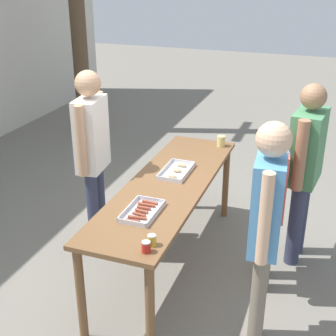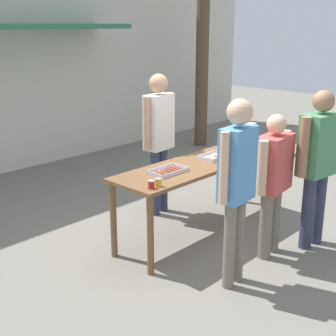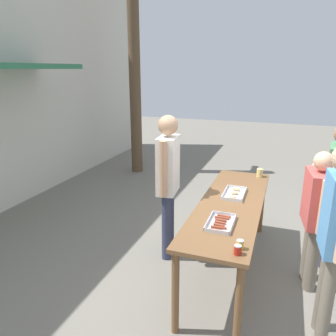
{
  "view_description": "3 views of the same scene",
  "coord_description": "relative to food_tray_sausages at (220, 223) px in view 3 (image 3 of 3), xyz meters",
  "views": [
    {
      "loc": [
        -3.59,
        -1.31,
        2.73
      ],
      "look_at": [
        0.0,
        0.0,
        1.04
      ],
      "focal_mm": 50.0,
      "sensor_mm": 36.0,
      "label": 1
    },
    {
      "loc": [
        -4.1,
        -3.31,
        2.43
      ],
      "look_at": [
        -0.59,
        0.0,
        0.94
      ],
      "focal_mm": 50.0,
      "sensor_mm": 36.0,
      "label": 2
    },
    {
      "loc": [
        -3.52,
        -0.51,
        2.36
      ],
      "look_at": [
        0.08,
        0.8,
        1.2
      ],
      "focal_mm": 35.0,
      "sensor_mm": 36.0,
      "label": 3
    }
  ],
  "objects": [
    {
      "name": "beer_cup",
      "position": [
        1.66,
        -0.23,
        0.04
      ],
      "size": [
        0.09,
        0.09,
        0.12
      ],
      "color": "#DBC67A",
      "rests_on": "serving_table"
    },
    {
      "name": "condiment_jar_mustard",
      "position": [
        -0.49,
        -0.24,
        0.03
      ],
      "size": [
        0.06,
        0.06,
        0.08
      ],
      "color": "#B22319",
      "rests_on": "serving_table"
    },
    {
      "name": "condiment_jar_ketchup",
      "position": [
        -0.4,
        -0.25,
        0.03
      ],
      "size": [
        0.06,
        0.06,
        0.08
      ],
      "color": "gold",
      "rests_on": "serving_table"
    },
    {
      "name": "person_customer_waiting_in_line",
      "position": [
        0.64,
        -0.91,
        0.01
      ],
      "size": [
        0.66,
        0.31,
        1.56
      ],
      "rotation": [
        0.0,
        0.0,
        3.26
      ],
      "color": "#756B5B",
      "rests_on": "ground"
    },
    {
      "name": "ground_plane",
      "position": [
        0.59,
        -0.01,
        -0.91
      ],
      "size": [
        24.0,
        24.0,
        0.0
      ],
      "primitive_type": "plane",
      "color": "slate"
    },
    {
      "name": "utility_pole",
      "position": [
        3.92,
        2.77,
        1.75
      ],
      "size": [
        1.1,
        0.26,
        5.19
      ],
      "color": "brown",
      "rests_on": "ground"
    },
    {
      "name": "serving_table",
      "position": [
        0.59,
        -0.01,
        -0.12
      ],
      "size": [
        2.43,
        0.69,
        0.89
      ],
      "color": "brown",
      "rests_on": "ground"
    },
    {
      "name": "person_server_behind_table",
      "position": [
        0.67,
        0.79,
        0.22
      ],
      "size": [
        0.57,
        0.26,
        1.85
      ],
      "rotation": [
        0.0,
        0.0,
        0.11
      ],
      "color": "#333851",
      "rests_on": "ground"
    },
    {
      "name": "food_tray_buns",
      "position": [
        0.84,
        -0.0,
        0.0
      ],
      "size": [
        0.45,
        0.25,
        0.05
      ],
      "color": "silver",
      "rests_on": "serving_table"
    },
    {
      "name": "food_tray_sausages",
      "position": [
        0.0,
        0.0,
        0.0
      ],
      "size": [
        0.42,
        0.25,
        0.04
      ],
      "color": "silver",
      "rests_on": "serving_table"
    },
    {
      "name": "person_customer_holding_hotdog",
      "position": [
        -0.13,
        -0.99,
        0.2
      ],
      "size": [
        0.54,
        0.24,
        1.81
      ],
      "rotation": [
        0.0,
        0.0,
        3.22
      ],
      "color": "#756B5B",
      "rests_on": "ground"
    }
  ]
}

